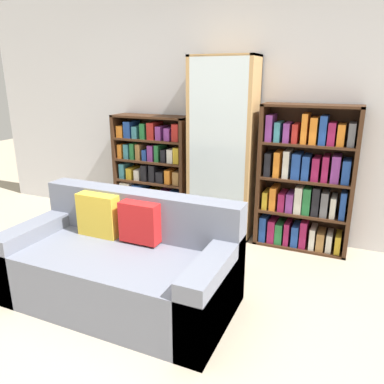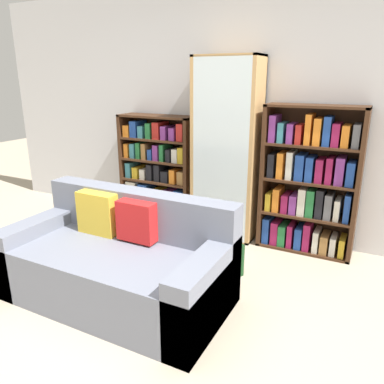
{
  "view_description": "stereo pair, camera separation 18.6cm",
  "coord_description": "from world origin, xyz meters",
  "px_view_note": "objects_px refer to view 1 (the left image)",
  "views": [
    {
      "loc": [
        1.24,
        -1.72,
        1.73
      ],
      "look_at": [
        -0.08,
        1.26,
        0.73
      ],
      "focal_mm": 35.0,
      "sensor_mm": 36.0,
      "label": 1
    },
    {
      "loc": [
        1.4,
        -1.64,
        1.73
      ],
      "look_at": [
        -0.08,
        1.26,
        0.73
      ],
      "focal_mm": 35.0,
      "sensor_mm": 36.0,
      "label": 2
    }
  ],
  "objects_px": {
    "couch": "(122,265)",
    "bookshelf_left": "(153,172)",
    "display_cabinet": "(223,151)",
    "wine_bottle": "(241,258)",
    "bookshelf_right": "(305,182)"
  },
  "relations": [
    {
      "from": "display_cabinet",
      "to": "wine_bottle",
      "type": "relative_size",
      "value": 5.26
    },
    {
      "from": "bookshelf_left",
      "to": "display_cabinet",
      "type": "xyz_separation_m",
      "value": [
        0.89,
        -0.02,
        0.33
      ]
    },
    {
      "from": "bookshelf_right",
      "to": "bookshelf_left",
      "type": "bearing_deg",
      "value": -180.0
    },
    {
      "from": "bookshelf_left",
      "to": "wine_bottle",
      "type": "xyz_separation_m",
      "value": [
        1.37,
        -0.82,
        -0.48
      ]
    },
    {
      "from": "couch",
      "to": "bookshelf_right",
      "type": "relative_size",
      "value": 1.2
    },
    {
      "from": "display_cabinet",
      "to": "bookshelf_right",
      "type": "height_order",
      "value": "display_cabinet"
    },
    {
      "from": "display_cabinet",
      "to": "wine_bottle",
      "type": "height_order",
      "value": "display_cabinet"
    },
    {
      "from": "display_cabinet",
      "to": "wine_bottle",
      "type": "bearing_deg",
      "value": -59.35
    },
    {
      "from": "couch",
      "to": "display_cabinet",
      "type": "xyz_separation_m",
      "value": [
        0.27,
        1.59,
        0.66
      ]
    },
    {
      "from": "couch",
      "to": "wine_bottle",
      "type": "relative_size",
      "value": 4.81
    },
    {
      "from": "bookshelf_left",
      "to": "wine_bottle",
      "type": "height_order",
      "value": "bookshelf_left"
    },
    {
      "from": "bookshelf_right",
      "to": "wine_bottle",
      "type": "xyz_separation_m",
      "value": [
        -0.41,
        -0.82,
        -0.55
      ]
    },
    {
      "from": "couch",
      "to": "wine_bottle",
      "type": "distance_m",
      "value": 1.09
    },
    {
      "from": "bookshelf_right",
      "to": "wine_bottle",
      "type": "distance_m",
      "value": 1.07
    },
    {
      "from": "couch",
      "to": "bookshelf_left",
      "type": "xyz_separation_m",
      "value": [
        -0.62,
        1.6,
        0.33
      ]
    }
  ]
}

